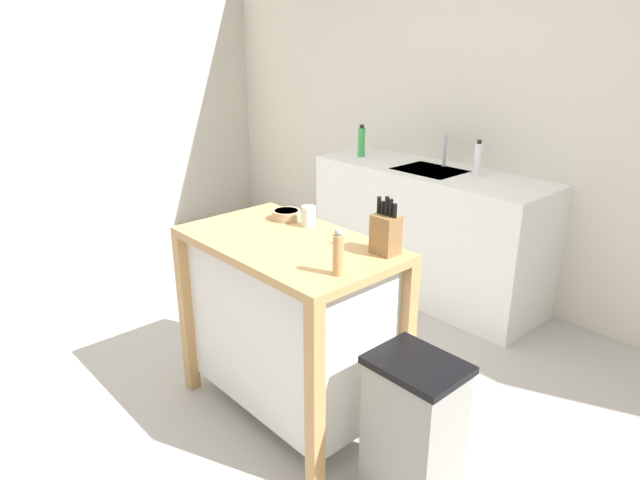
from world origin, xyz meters
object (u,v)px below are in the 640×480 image
object	(u,v)px
trash_bin	(413,429)
knife_block	(386,233)
kitchen_island	(289,318)
drinking_cup	(308,216)
bottle_hand_soap	(361,142)
pepper_grinder	(338,253)
sink_faucet	(445,151)
bottle_dish_soap	(478,159)
bowl_ceramic_wide	(286,214)

from	to	relation	value
trash_bin	knife_block	bearing A→B (deg)	150.71
kitchen_island	drinking_cup	xyz separation A→B (m)	(-0.08, 0.20, 0.45)
kitchen_island	bottle_hand_soap	world-z (taller)	bottle_hand_soap
pepper_grinder	sink_faucet	xyz separation A→B (m)	(-0.85, 1.86, 0.01)
bottle_dish_soap	bottle_hand_soap	bearing A→B (deg)	-172.67
kitchen_island	knife_block	bearing A→B (deg)	27.18
knife_block	sink_faucet	xyz separation A→B (m)	(-0.82, 1.55, 0.01)
knife_block	drinking_cup	distance (m)	0.49
bottle_hand_soap	sink_faucet	bearing A→B (deg)	17.29
trash_bin	bottle_hand_soap	xyz separation A→B (m)	(-1.80, 1.56, 0.70)
bowl_ceramic_wide	sink_faucet	xyz separation A→B (m)	(-0.18, 1.57, 0.08)
kitchen_island	sink_faucet	distance (m)	1.88
knife_block	bowl_ceramic_wide	xyz separation A→B (m)	(-0.64, -0.02, -0.07)
knife_block	drinking_cup	bearing A→B (deg)	-178.98
pepper_grinder	drinking_cup	bearing A→B (deg)	149.65
bottle_dish_soap	drinking_cup	bearing A→B (deg)	-89.05
sink_faucet	bottle_dish_soap	distance (m)	0.32
sink_faucet	kitchen_island	bearing A→B (deg)	-76.64
knife_block	bottle_hand_soap	size ratio (longest dim) A/B	1.06
bowl_ceramic_wide	bottle_dish_soap	distance (m)	1.51
knife_block	pepper_grinder	distance (m)	0.31
drinking_cup	trash_bin	bearing A→B (deg)	-12.85
bottle_dish_soap	bowl_ceramic_wide	bearing A→B (deg)	-95.01
kitchen_island	sink_faucet	world-z (taller)	sink_faucet
kitchen_island	drinking_cup	distance (m)	0.50
kitchen_island	sink_faucet	size ratio (longest dim) A/B	4.77
pepper_grinder	trash_bin	size ratio (longest dim) A/B	0.31
pepper_grinder	bottle_dish_soap	world-z (taller)	bottle_dish_soap
bottle_hand_soap	pepper_grinder	bearing A→B (deg)	-48.63
knife_block	bowl_ceramic_wide	bearing A→B (deg)	-178.21
knife_block	bottle_hand_soap	distance (m)	1.98
pepper_grinder	sink_faucet	distance (m)	2.05
drinking_cup	bottle_hand_soap	distance (m)	1.67
drinking_cup	bottle_hand_soap	xyz separation A→B (m)	(-0.96, 1.37, 0.06)
trash_bin	bottle_hand_soap	world-z (taller)	bottle_hand_soap
drinking_cup	bottle_dish_soap	size ratio (longest dim) A/B	0.42
bowl_ceramic_wide	trash_bin	bearing A→B (deg)	-10.26
pepper_grinder	bottle_dish_soap	bearing A→B (deg)	106.79
bottle_hand_soap	drinking_cup	bearing A→B (deg)	-55.07
kitchen_island	drinking_cup	world-z (taller)	drinking_cup
drinking_cup	pepper_grinder	xyz separation A→B (m)	(0.52, -0.30, 0.04)
kitchen_island	sink_faucet	xyz separation A→B (m)	(-0.42, 1.76, 0.51)
knife_block	trash_bin	bearing A→B (deg)	-29.29
bowl_ceramic_wide	trash_bin	size ratio (longest dim) A/B	0.23
bowl_ceramic_wide	pepper_grinder	size ratio (longest dim) A/B	0.76
kitchen_island	bottle_hand_soap	size ratio (longest dim) A/B	4.40
bowl_ceramic_wide	drinking_cup	distance (m)	0.16
bowl_ceramic_wide	drinking_cup	xyz separation A→B (m)	(0.16, 0.01, 0.03)
drinking_cup	pepper_grinder	world-z (taller)	pepper_grinder
trash_bin	bottle_dish_soap	xyz separation A→B (m)	(-0.87, 1.68, 0.70)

